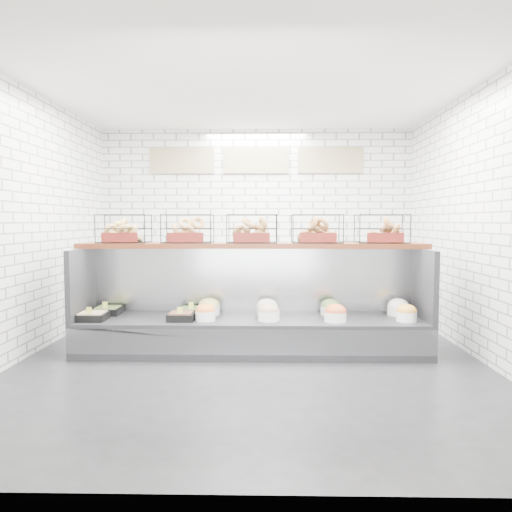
{
  "coord_description": "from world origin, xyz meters",
  "views": [
    {
      "loc": [
        0.17,
        -5.41,
        1.52
      ],
      "look_at": [
        0.05,
        0.45,
        1.11
      ],
      "focal_mm": 35.0,
      "sensor_mm": 36.0,
      "label": 1
    }
  ],
  "objects": [
    {
      "name": "room_shell",
      "position": [
        0.0,
        0.6,
        2.06
      ],
      "size": [
        5.02,
        5.51,
        3.01
      ],
      "color": "silver",
      "rests_on": "ground"
    },
    {
      "name": "bagel_shelf",
      "position": [
        -0.0,
        0.52,
        1.38
      ],
      "size": [
        4.1,
        0.5,
        0.4
      ],
      "color": "#471D0F",
      "rests_on": "display_case"
    },
    {
      "name": "ground",
      "position": [
        0.0,
        0.0,
        0.0
      ],
      "size": [
        5.5,
        5.5,
        0.0
      ],
      "primitive_type": "plane",
      "color": "black",
      "rests_on": "ground"
    },
    {
      "name": "display_case",
      "position": [
        0.01,
        0.35,
        0.33
      ],
      "size": [
        4.0,
        0.9,
        1.2
      ],
      "color": "black",
      "rests_on": "ground"
    },
    {
      "name": "prep_counter",
      "position": [
        -0.0,
        2.43,
        0.47
      ],
      "size": [
        4.0,
        0.6,
        1.2
      ],
      "color": "#93969B",
      "rests_on": "ground"
    }
  ]
}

